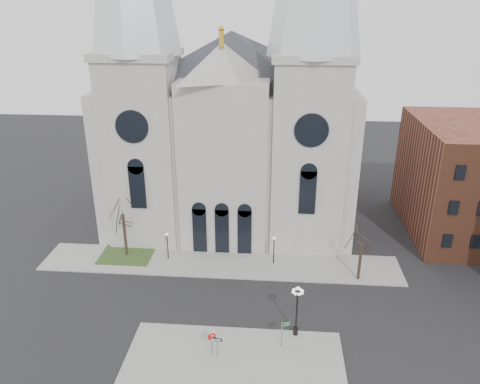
# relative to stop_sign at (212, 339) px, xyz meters

# --- Properties ---
(ground) EXTENTS (160.00, 160.00, 0.00)m
(ground) POSITION_rel_stop_sign_xyz_m (-1.13, 3.62, -1.78)
(ground) COLOR black
(ground) RESTS_ON ground
(sidewalk_near) EXTENTS (18.00, 10.00, 0.14)m
(sidewalk_near) POSITION_rel_stop_sign_xyz_m (1.87, -1.38, -1.71)
(sidewalk_near) COLOR gray
(sidewalk_near) RESTS_ON ground
(sidewalk_far) EXTENTS (40.00, 6.00, 0.14)m
(sidewalk_far) POSITION_rel_stop_sign_xyz_m (-1.13, 14.62, -1.71)
(sidewalk_far) COLOR gray
(sidewalk_far) RESTS_ON ground
(grass_patch) EXTENTS (6.00, 5.00, 0.18)m
(grass_patch) POSITION_rel_stop_sign_xyz_m (-12.13, 15.62, -1.69)
(grass_patch) COLOR #2F441D
(grass_patch) RESTS_ON ground
(cathedral) EXTENTS (33.00, 26.66, 54.00)m
(cathedral) POSITION_rel_stop_sign_xyz_m (-1.13, 26.48, 16.70)
(cathedral) COLOR #9E9A93
(cathedral) RESTS_ON ground
(bg_building_brick) EXTENTS (14.00, 18.00, 14.00)m
(bg_building_brick) POSITION_rel_stop_sign_xyz_m (28.87, 25.62, 5.22)
(bg_building_brick) COLOR brown
(bg_building_brick) RESTS_ON ground
(tree_left) EXTENTS (3.20, 3.20, 7.50)m
(tree_left) POSITION_rel_stop_sign_xyz_m (-12.13, 15.62, 3.80)
(tree_left) COLOR black
(tree_left) RESTS_ON ground
(tree_right) EXTENTS (3.20, 3.20, 6.00)m
(tree_right) POSITION_rel_stop_sign_xyz_m (13.87, 12.62, 2.68)
(tree_right) COLOR black
(tree_right) RESTS_ON ground
(ped_lamp_left) EXTENTS (0.32, 0.32, 3.26)m
(ped_lamp_left) POSITION_rel_stop_sign_xyz_m (-7.13, 15.12, 0.55)
(ped_lamp_left) COLOR black
(ped_lamp_left) RESTS_ON sidewalk_far
(ped_lamp_right) EXTENTS (0.32, 0.32, 3.26)m
(ped_lamp_right) POSITION_rel_stop_sign_xyz_m (4.87, 15.12, 0.55)
(ped_lamp_right) COLOR black
(ped_lamp_right) RESTS_ON sidewalk_far
(stop_sign) EXTENTS (0.83, 0.09, 2.29)m
(stop_sign) POSITION_rel_stop_sign_xyz_m (0.00, 0.00, 0.00)
(stop_sign) COLOR slate
(stop_sign) RESTS_ON sidewalk_near
(globe_lamp) EXTENTS (1.29, 1.29, 4.99)m
(globe_lamp) POSITION_rel_stop_sign_xyz_m (7.00, 3.12, 1.49)
(globe_lamp) COLOR black
(globe_lamp) RESTS_ON sidewalk_near
(one_way_sign) EXTENTS (0.86, 0.13, 1.97)m
(one_way_sign) POSITION_rel_stop_sign_xyz_m (0.46, -0.17, -0.29)
(one_way_sign) COLOR slate
(one_way_sign) RESTS_ON sidewalk_near
(street_name_sign) EXTENTS (0.75, 0.36, 2.51)m
(street_name_sign) POSITION_rel_stop_sign_xyz_m (5.83, 1.56, -0.18)
(street_name_sign) COLOR slate
(street_name_sign) RESTS_ON sidewalk_near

